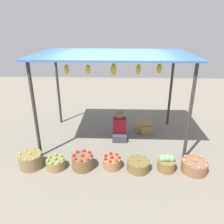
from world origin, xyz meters
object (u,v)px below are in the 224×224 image
Objects in this scene: basket_red_tomatoes at (112,162)px; basket_green_chilies at (138,165)px; basket_potatoes at (194,166)px; wooden_crate_stacked_rear at (146,129)px; vendor_person at (120,128)px; wooden_crate_near_vendor at (143,126)px; basket_green_apples at (56,164)px; basket_cabbages at (167,163)px; basket_limes at (31,160)px; basket_red_apples at (83,162)px.

basket_red_tomatoes reaches higher than basket_green_chilies.
basket_potatoes reaches higher than wooden_crate_stacked_rear.
basket_red_tomatoes is at bearing -97.04° from vendor_person.
basket_green_apples is at bearing -138.27° from wooden_crate_near_vendor.
wooden_crate_stacked_rear is (0.75, 0.37, -0.18)m from vendor_person.
basket_cabbages is (0.58, 0.01, 0.05)m from basket_green_chilies.
basket_limes is 1.02× the size of basket_green_chilies.
basket_cabbages is at bearing 0.90° from basket_green_apples.
basket_green_apples is 1.15× the size of wooden_crate_stacked_rear.
basket_red_tomatoes and basket_potatoes have the same top height.
basket_green_apples is 0.57m from basket_red_apples.
basket_green_chilies is 1.16× the size of wooden_crate_near_vendor.
basket_cabbages is at bearing -82.13° from wooden_crate_stacked_rear.
basket_potatoes is (1.54, -1.31, -0.18)m from vendor_person.
wooden_crate_stacked_rear is at bearing 60.77° from basket_red_tomatoes.
basket_limes is 3.07m from wooden_crate_near_vendor.
basket_green_apples is at bearing -176.17° from basket_red_tomatoes.
basket_red_tomatoes is at bearing 174.19° from basket_green_chilies.
basket_green_apples is at bearing -4.29° from basket_limes.
basket_red_tomatoes is at bearing -119.23° from wooden_crate_stacked_rear.
basket_green_chilies reaches higher than wooden_crate_stacked_rear.
basket_potatoes is 1.85m from wooden_crate_stacked_rear.
basket_green_apples is (0.54, -0.04, -0.04)m from basket_limes.
basket_cabbages is 1.67m from wooden_crate_stacked_rear.
vendor_person is at bearing -153.84° from wooden_crate_stacked_rear.
vendor_person is 1.50× the size of basket_potatoes.
vendor_person is at bearing 82.96° from basket_red_tomatoes.
wooden_crate_near_vendor is at bearing 64.22° from basket_red_tomatoes.
wooden_crate_stacked_rear is (1.51, 1.64, -0.03)m from basket_red_apples.
basket_red_tomatoes is at bearing 3.30° from basket_red_apples.
basket_green_apples reaches higher than basket_green_chilies.
vendor_person is at bearing -145.40° from wooden_crate_near_vendor.
wooden_crate_near_vendor reaches higher than basket_green_chilies.
vendor_person is 1.66× the size of basket_green_chilies.
vendor_person reaches higher than basket_green_chilies.
basket_cabbages is (0.97, -1.28, -0.14)m from vendor_person.
basket_red_tomatoes is 0.93× the size of wooden_crate_near_vendor.
basket_red_tomatoes is 1.89m from wooden_crate_near_vendor.
basket_potatoes is at bearing -2.18° from basket_red_tomatoes.
basket_green_chilies is 1.29× the size of basket_cabbages.
basket_potatoes is at bearing -0.73° from basket_red_apples.
basket_green_apples is 1.05× the size of basket_cabbages.
wooden_crate_stacked_rear is at bearing 47.41° from basket_red_apples.
basket_potatoes is 1.56× the size of wooden_crate_stacked_rear.
basket_green_apples is 1.72m from basket_green_chilies.
basket_green_chilies is (0.40, -1.30, -0.19)m from vendor_person.
basket_red_apples is (1.10, 0.00, -0.00)m from basket_limes.
wooden_crate_stacked_rear is at bearing 26.16° from vendor_person.
basket_green_apples is at bearing -179.10° from basket_cabbages.
basket_cabbages reaches higher than basket_green_apples.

